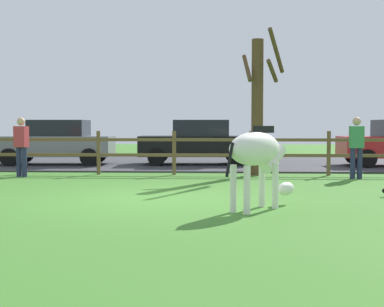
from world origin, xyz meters
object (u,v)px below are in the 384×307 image
(visitor_left_of_tree, at_px, (356,145))
(visitor_right_of_tree, at_px, (21,144))
(bare_tree, at_px, (258,103))
(parked_car_grey, at_px, (56,142))
(zebra, at_px, (258,155))
(parked_car_black, at_px, (198,142))

(visitor_left_of_tree, xyz_separation_m, visitor_right_of_tree, (-9.10, 0.07, 0.00))
(bare_tree, distance_m, parked_car_grey, 7.63)
(zebra, xyz_separation_m, visitor_left_of_tree, (2.99, 5.38, -0.02))
(bare_tree, bearing_deg, visitor_right_of_tree, -172.59)
(visitor_left_of_tree, distance_m, visitor_right_of_tree, 9.10)
(bare_tree, relative_size, visitor_left_of_tree, 2.48)
(visitor_left_of_tree, bearing_deg, zebra, -119.03)
(visitor_left_of_tree, bearing_deg, parked_car_black, 134.95)
(visitor_left_of_tree, height_order, visitor_right_of_tree, same)
(visitor_left_of_tree, bearing_deg, parked_car_grey, 156.36)
(bare_tree, distance_m, parked_car_black, 4.15)
(zebra, xyz_separation_m, visitor_right_of_tree, (-6.11, 5.45, -0.02))
(visitor_left_of_tree, bearing_deg, bare_tree, 160.13)
(zebra, distance_m, parked_car_grey, 11.43)
(bare_tree, height_order, parked_car_grey, bare_tree)
(bare_tree, relative_size, parked_car_black, 1.00)
(visitor_right_of_tree, bearing_deg, parked_car_grey, 93.87)
(zebra, height_order, visitor_left_of_tree, visitor_left_of_tree)
(parked_car_black, distance_m, parked_car_grey, 4.97)
(parked_car_grey, bearing_deg, visitor_left_of_tree, -23.64)
(parked_car_grey, distance_m, visitor_left_of_tree, 10.23)
(parked_car_grey, xyz_separation_m, visitor_left_of_tree, (9.37, -4.10, 0.06))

